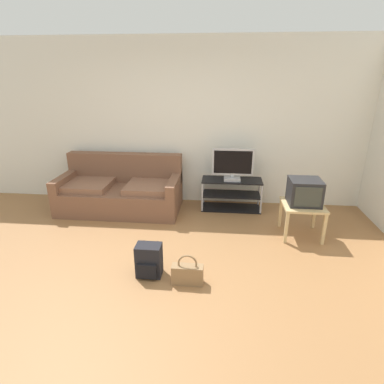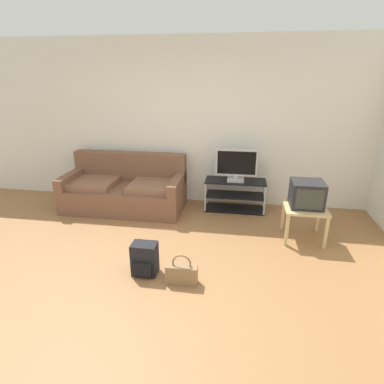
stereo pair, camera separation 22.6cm
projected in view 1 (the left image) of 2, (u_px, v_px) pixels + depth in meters
name	position (u px, v px, depth m)	size (l,w,h in m)	color
ground_plane	(156.00, 282.00, 3.46)	(9.00, 9.80, 0.02)	olive
wall_back	(183.00, 123.00, 5.26)	(9.00, 0.10, 2.70)	silver
couch	(121.00, 191.00, 5.21)	(1.94, 0.93, 0.88)	brown
tv_stand	(231.00, 194.00, 5.23)	(0.97, 0.40, 0.51)	black
flat_tv	(233.00, 165.00, 5.03)	(0.66, 0.22, 0.52)	#B2B2B7
side_table	(303.00, 209.00, 4.31)	(0.54, 0.54, 0.47)	tan
crt_tv	(305.00, 192.00, 4.24)	(0.41, 0.40, 0.35)	#232326
backpack	(149.00, 260.00, 3.50)	(0.28, 0.27, 0.37)	black
handbag	(187.00, 274.00, 3.38)	(0.34, 0.12, 0.35)	olive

